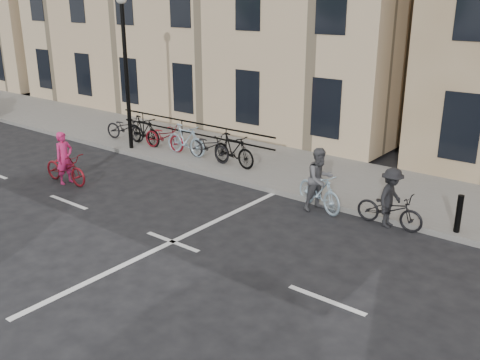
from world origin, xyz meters
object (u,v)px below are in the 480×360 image
Objects in this scene: lamp_post at (125,53)px; cyclist_pink at (65,166)px; cyclist_grey at (319,185)px; cyclist_dark at (390,204)px.

lamp_post reaches higher than cyclist_pink.
cyclist_pink is at bearing -72.56° from lamp_post.
cyclist_pink is 1.00× the size of cyclist_grey.
lamp_post reaches higher than cyclist_dark.
cyclist_grey is (8.09, -0.60, -2.81)m from lamp_post.
lamp_post is 4.67m from cyclist_pink.
cyclist_dark is at bearing -64.70° from cyclist_grey.
cyclist_pink is at bearing 134.53° from cyclist_grey.
lamp_post reaches higher than cyclist_grey.
cyclist_dark is at bearing -74.15° from cyclist_pink.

